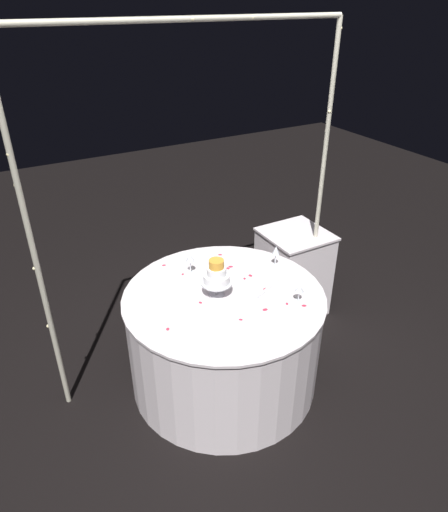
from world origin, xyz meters
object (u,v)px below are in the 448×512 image
at_px(decorative_arch, 197,164).
at_px(wine_glass_1, 276,251).
at_px(side_table, 293,272).
at_px(wine_glass_0, 299,289).
at_px(cake_knife, 269,287).
at_px(main_table, 224,339).
at_px(tiered_cake, 217,275).
at_px(wine_glass_2, 190,258).

distance_m(decorative_arch, wine_glass_1, 0.91).
bearing_deg(decorative_arch, side_table, 7.45).
distance_m(decorative_arch, side_table, 1.59).
xyz_separation_m(wine_glass_0, wine_glass_1, (0.13, 0.46, 0.03)).
distance_m(wine_glass_0, cake_knife, 0.26).
height_order(side_table, wine_glass_0, wine_glass_0).
height_order(side_table, wine_glass_1, wine_glass_1).
distance_m(decorative_arch, main_table, 1.28).
relative_size(decorative_arch, cake_knife, 8.91).
height_order(main_table, tiered_cake, tiered_cake).
height_order(side_table, tiered_cake, tiered_cake).
relative_size(wine_glass_0, cake_knife, 0.47).
relative_size(wine_glass_0, wine_glass_2, 0.79).
distance_m(tiered_cake, wine_glass_0, 0.56).
relative_size(tiered_cake, cake_knife, 0.99).
bearing_deg(side_table, decorative_arch, -172.55).
relative_size(wine_glass_1, wine_glass_2, 1.01).
bearing_deg(side_table, tiered_cake, -155.77).
bearing_deg(decorative_arch, tiered_cake, -97.30).
distance_m(side_table, wine_glass_2, 1.20).
distance_m(main_table, side_table, 1.12).
distance_m(wine_glass_0, wine_glass_1, 0.48).
bearing_deg(wine_glass_2, wine_glass_1, -20.25).
xyz_separation_m(wine_glass_0, cake_knife, (-0.08, 0.23, -0.09)).
bearing_deg(cake_knife, wine_glass_2, 130.79).
distance_m(main_table, cake_knife, 0.52).
distance_m(decorative_arch, wine_glass_2, 0.71).
xyz_separation_m(wine_glass_1, cake_knife, (-0.22, -0.23, -0.12)).
bearing_deg(wine_glass_0, cake_knife, 109.61).
bearing_deg(cake_knife, wine_glass_1, 47.17).
xyz_separation_m(decorative_arch, cake_knife, (0.32, -0.45, -0.83)).
xyz_separation_m(decorative_arch, main_table, (0.00, -0.37, -1.23)).
xyz_separation_m(tiered_cake, wine_glass_1, (0.58, 0.12, -0.03)).
bearing_deg(wine_glass_0, side_table, 53.47).
distance_m(decorative_arch, wine_glass_0, 1.08).
xyz_separation_m(side_table, tiered_cake, (-1.05, -0.47, 0.55)).
bearing_deg(main_table, tiered_cake, 149.49).
bearing_deg(wine_glass_1, main_table, -164.39).
bearing_deg(wine_glass_0, wine_glass_2, 124.71).
height_order(tiered_cake, cake_knife, tiered_cake).
relative_size(side_table, wine_glass_1, 4.76).
bearing_deg(cake_knife, main_table, 165.40).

